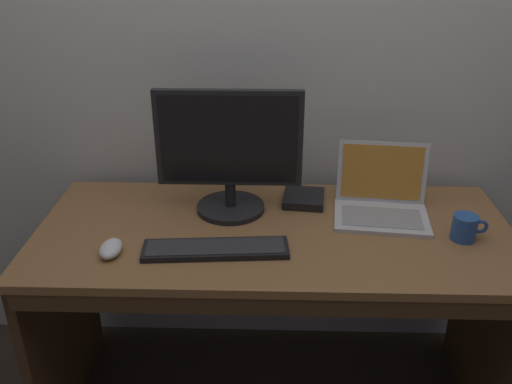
{
  "coord_description": "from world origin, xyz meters",
  "views": [
    {
      "loc": [
        -0.02,
        -1.62,
        1.73
      ],
      "look_at": [
        -0.06,
        0.0,
        0.93
      ],
      "focal_mm": 38.19,
      "sensor_mm": 36.0,
      "label": 1
    }
  ],
  "objects_px": {
    "computer_mouse": "(111,249)",
    "coffee_mug": "(465,228)",
    "external_monitor": "(229,153)",
    "wired_keyboard": "(216,249)",
    "laptop_silver": "(381,203)",
    "external_drive_box": "(304,198)"
  },
  "relations": [
    {
      "from": "external_monitor",
      "to": "wired_keyboard",
      "type": "xyz_separation_m",
      "value": [
        -0.03,
        -0.28,
        -0.22
      ]
    },
    {
      "from": "computer_mouse",
      "to": "external_drive_box",
      "type": "height_order",
      "value": "computer_mouse"
    },
    {
      "from": "external_drive_box",
      "to": "external_monitor",
      "type": "bearing_deg",
      "value": -163.57
    },
    {
      "from": "external_drive_box",
      "to": "wired_keyboard",
      "type": "bearing_deg",
      "value": -130.0
    },
    {
      "from": "external_monitor",
      "to": "coffee_mug",
      "type": "bearing_deg",
      "value": -12.38
    },
    {
      "from": "computer_mouse",
      "to": "wired_keyboard",
      "type": "bearing_deg",
      "value": 4.77
    },
    {
      "from": "computer_mouse",
      "to": "external_drive_box",
      "type": "bearing_deg",
      "value": 31.76
    },
    {
      "from": "external_monitor",
      "to": "external_drive_box",
      "type": "xyz_separation_m",
      "value": [
        0.27,
        0.08,
        -0.21
      ]
    },
    {
      "from": "external_monitor",
      "to": "wired_keyboard",
      "type": "height_order",
      "value": "external_monitor"
    },
    {
      "from": "laptop_silver",
      "to": "computer_mouse",
      "type": "bearing_deg",
      "value": -162.01
    },
    {
      "from": "wired_keyboard",
      "to": "coffee_mug",
      "type": "distance_m",
      "value": 0.82
    },
    {
      "from": "wired_keyboard",
      "to": "coffee_mug",
      "type": "xyz_separation_m",
      "value": [
        0.81,
        0.1,
        0.03
      ]
    },
    {
      "from": "external_monitor",
      "to": "wired_keyboard",
      "type": "relative_size",
      "value": 1.07
    },
    {
      "from": "external_monitor",
      "to": "coffee_mug",
      "type": "relative_size",
      "value": 4.28
    },
    {
      "from": "computer_mouse",
      "to": "coffee_mug",
      "type": "bearing_deg",
      "value": 6.94
    },
    {
      "from": "wired_keyboard",
      "to": "laptop_silver",
      "type": "bearing_deg",
      "value": 25.21
    },
    {
      "from": "wired_keyboard",
      "to": "computer_mouse",
      "type": "height_order",
      "value": "computer_mouse"
    },
    {
      "from": "external_monitor",
      "to": "computer_mouse",
      "type": "xyz_separation_m",
      "value": [
        -0.36,
        -0.3,
        -0.21
      ]
    },
    {
      "from": "computer_mouse",
      "to": "coffee_mug",
      "type": "relative_size",
      "value": 0.93
    },
    {
      "from": "external_drive_box",
      "to": "coffee_mug",
      "type": "height_order",
      "value": "coffee_mug"
    },
    {
      "from": "computer_mouse",
      "to": "external_drive_box",
      "type": "distance_m",
      "value": 0.73
    },
    {
      "from": "computer_mouse",
      "to": "external_drive_box",
      "type": "relative_size",
      "value": 0.72
    }
  ]
}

